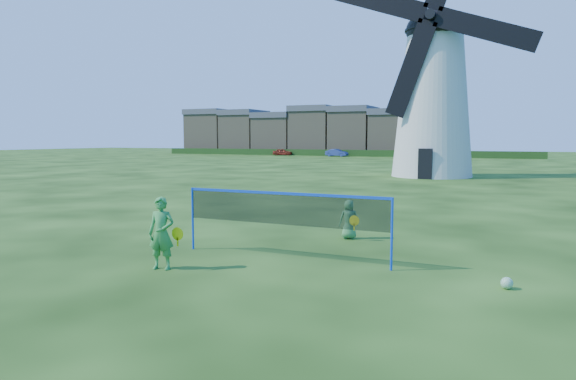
% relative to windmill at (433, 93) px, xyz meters
% --- Properties ---
extents(ground, '(220.00, 220.00, 0.00)m').
position_rel_windmill_xyz_m(ground, '(0.40, -27.20, -6.02)').
color(ground, black).
rests_on(ground, ground).
extents(windmill, '(13.73, 5.72, 17.91)m').
position_rel_windmill_xyz_m(windmill, '(0.00, 0.00, 0.00)').
color(windmill, silver).
rests_on(windmill, ground).
extents(badminton_net, '(5.05, 0.05, 1.55)m').
position_rel_windmill_xyz_m(badminton_net, '(0.89, -27.61, -4.88)').
color(badminton_net, blue).
rests_on(badminton_net, ground).
extents(player_girl, '(0.74, 0.49, 1.54)m').
position_rel_windmill_xyz_m(player_girl, '(-1.06, -29.51, -5.25)').
color(player_girl, green).
rests_on(player_girl, ground).
extents(player_boy, '(0.67, 0.53, 1.08)m').
position_rel_windmill_xyz_m(player_boy, '(1.55, -24.72, -5.48)').
color(player_boy, '#48964E').
rests_on(player_boy, ground).
extents(play_ball, '(0.22, 0.22, 0.22)m').
position_rel_windmill_xyz_m(play_ball, '(5.64, -28.04, -5.91)').
color(play_ball, green).
rests_on(play_ball, ground).
extents(terraced_houses, '(49.50, 8.40, 8.33)m').
position_rel_windmill_xyz_m(terraced_houses, '(-27.01, 44.80, -1.99)').
color(terraced_houses, gray).
rests_on(terraced_houses, ground).
extents(hedge, '(62.00, 0.80, 1.00)m').
position_rel_windmill_xyz_m(hedge, '(-21.60, 38.80, -5.52)').
color(hedge, '#193814').
rests_on(hedge, ground).
extents(car_left, '(3.42, 2.07, 1.09)m').
position_rel_windmill_xyz_m(car_left, '(-29.71, 37.83, -5.47)').
color(car_left, maroon).
rests_on(car_left, ground).
extents(car_right, '(3.57, 1.48, 1.15)m').
position_rel_windmill_xyz_m(car_right, '(-19.85, 36.65, -5.44)').
color(car_right, navy).
rests_on(car_right, ground).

